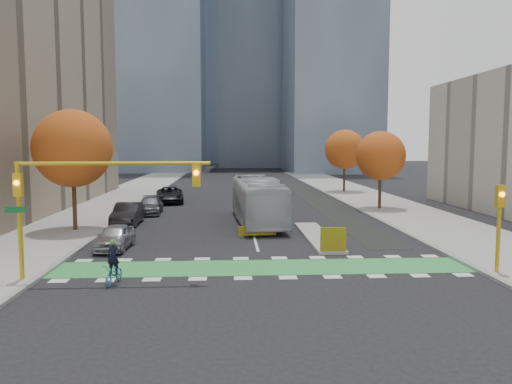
{
  "coord_description": "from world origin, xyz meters",
  "views": [
    {
      "loc": [
        -1.63,
        -21.99,
        5.93
      ],
      "look_at": [
        0.06,
        8.24,
        3.0
      ],
      "focal_mm": 35.0,
      "sensor_mm": 36.0,
      "label": 1
    }
  ],
  "objects": [
    {
      "name": "tree_east_far",
      "position": [
        12.5,
        38.0,
        5.24
      ],
      "size": [
        4.8,
        4.8,
        7.65
      ],
      "color": "#332114",
      "rests_on": "ground"
    },
    {
      "name": "median_island",
      "position": [
        4.0,
        9.0,
        0.08
      ],
      "size": [
        1.6,
        10.0,
        0.16
      ],
      "primitive_type": "cube",
      "color": "gray",
      "rests_on": "ground"
    },
    {
      "name": "sidewalk_east",
      "position": [
        13.5,
        20.0,
        0.07
      ],
      "size": [
        7.0,
        120.0,
        0.15
      ],
      "primitive_type": "cube",
      "color": "gray",
      "rests_on": "ground"
    },
    {
      "name": "bike_crossing",
      "position": [
        0.0,
        1.5,
        0.01
      ],
      "size": [
        20.0,
        3.0,
        0.01
      ],
      "primitive_type": "cube",
      "color": "green",
      "rests_on": "ground"
    },
    {
      "name": "tree_west",
      "position": [
        -12.0,
        12.0,
        5.62
      ],
      "size": [
        5.2,
        5.2,
        8.22
      ],
      "color": "#332114",
      "rests_on": "ground"
    },
    {
      "name": "tree_east_near",
      "position": [
        12.0,
        22.0,
        4.86
      ],
      "size": [
        4.4,
        4.4,
        7.08
      ],
      "color": "#332114",
      "rests_on": "ground"
    },
    {
      "name": "parked_car_c",
      "position": [
        -8.3,
        20.46,
        0.71
      ],
      "size": [
        2.16,
        4.94,
        1.41
      ],
      "primitive_type": "imported",
      "rotation": [
        0.0,
        0.0,
        0.04
      ],
      "color": "#4E4E53",
      "rests_on": "ground"
    },
    {
      "name": "sidewalk_west",
      "position": [
        -13.5,
        20.0,
        0.07
      ],
      "size": [
        7.0,
        120.0,
        0.15
      ],
      "primitive_type": "cube",
      "color": "gray",
      "rests_on": "ground"
    },
    {
      "name": "tower_nw",
      "position": [
        -18.0,
        90.0,
        35.0
      ],
      "size": [
        22.0,
        22.0,
        70.0
      ],
      "primitive_type": "cube",
      "color": "#47566B",
      "rests_on": "ground"
    },
    {
      "name": "tower_ne",
      "position": [
        20.0,
        85.0,
        30.0
      ],
      "size": [
        18.0,
        24.0,
        60.0
      ],
      "primitive_type": "cube",
      "color": "#47566B",
      "rests_on": "ground"
    },
    {
      "name": "tower_far",
      "position": [
        -4.0,
        140.0,
        40.0
      ],
      "size": [
        26.0,
        26.0,
        80.0
      ],
      "primitive_type": "cube",
      "color": "#47566B",
      "rests_on": "ground"
    },
    {
      "name": "traffic_signal_west",
      "position": [
        -7.93,
        -0.51,
        4.03
      ],
      "size": [
        8.53,
        0.56,
        5.2
      ],
      "color": "#BF9914",
      "rests_on": "ground"
    },
    {
      "name": "parked_car_a",
      "position": [
        -8.02,
        6.12,
        0.7
      ],
      "size": [
        1.85,
        4.18,
        1.4
      ],
      "primitive_type": "imported",
      "rotation": [
        0.0,
        0.0,
        -0.05
      ],
      "color": "#9F9FA4",
      "rests_on": "ground"
    },
    {
      "name": "hazard_board",
      "position": [
        4.0,
        4.2,
        0.8
      ],
      "size": [
        1.4,
        0.12,
        1.3
      ],
      "primitive_type": "cube",
      "color": "yellow",
      "rests_on": "median_island"
    },
    {
      "name": "cyclist",
      "position": [
        -6.48,
        -1.05,
        0.65
      ],
      "size": [
        0.86,
        1.75,
        1.93
      ],
      "rotation": [
        0.0,
        0.0,
        -0.17
      ],
      "color": "#21579A",
      "rests_on": "ground"
    },
    {
      "name": "ground",
      "position": [
        0.0,
        0.0,
        0.0
      ],
      "size": [
        300.0,
        300.0,
        0.0
      ],
      "primitive_type": "plane",
      "color": "black",
      "rests_on": "ground"
    },
    {
      "name": "centre_line",
      "position": [
        0.0,
        40.0,
        0.01
      ],
      "size": [
        0.15,
        70.0,
        0.01
      ],
      "primitive_type": "cube",
      "color": "silver",
      "rests_on": "ground"
    },
    {
      "name": "parked_car_b",
      "position": [
        -9.0,
        14.58,
        0.81
      ],
      "size": [
        1.76,
        4.95,
        1.63
      ],
      "primitive_type": "imported",
      "rotation": [
        0.0,
        0.0,
        0.01
      ],
      "color": "black",
      "rests_on": "ground"
    },
    {
      "name": "bike_lane_paint",
      "position": [
        7.5,
        30.0,
        0.01
      ],
      "size": [
        2.5,
        50.0,
        0.01
      ],
      "primitive_type": "cube",
      "color": "black",
      "rests_on": "ground"
    },
    {
      "name": "traffic_signal_east",
      "position": [
        10.5,
        -0.51,
        2.73
      ],
      "size": [
        0.35,
        0.43,
        4.1
      ],
      "color": "#BF9914",
      "rests_on": "ground"
    },
    {
      "name": "curb_east",
      "position": [
        10.0,
        20.0,
        0.07
      ],
      "size": [
        0.3,
        120.0,
        0.16
      ],
      "primitive_type": "cube",
      "color": "gray",
      "rests_on": "ground"
    },
    {
      "name": "bus",
      "position": [
        0.55,
        15.08,
        1.72
      ],
      "size": [
        3.62,
        12.51,
        3.44
      ],
      "primitive_type": "imported",
      "rotation": [
        0.0,
        0.0,
        0.06
      ],
      "color": "#B3B8BB",
      "rests_on": "ground"
    },
    {
      "name": "curb_west",
      "position": [
        -10.0,
        20.0,
        0.07
      ],
      "size": [
        0.3,
        120.0,
        0.16
      ],
      "primitive_type": "cube",
      "color": "gray",
      "rests_on": "ground"
    },
    {
      "name": "parked_car_d",
      "position": [
        -7.55,
        28.37,
        0.8
      ],
      "size": [
        3.34,
        6.04,
        1.6
      ],
      "primitive_type": "imported",
      "rotation": [
        0.0,
        0.0,
        0.12
      ],
      "color": "black",
      "rests_on": "ground"
    }
  ]
}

